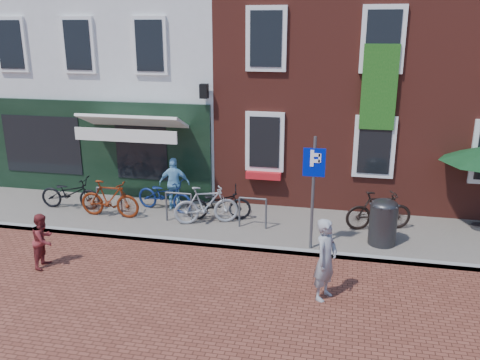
% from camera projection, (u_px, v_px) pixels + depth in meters
% --- Properties ---
extents(ground, '(80.00, 80.00, 0.00)m').
position_uv_depth(ground, '(223.00, 248.00, 12.09)').
color(ground, brown).
extents(sidewalk, '(24.00, 3.00, 0.10)m').
position_uv_depth(sidewalk, '(273.00, 227.00, 13.27)').
color(sidewalk, slate).
rests_on(sidewalk, ground).
extents(building_stucco, '(8.00, 8.00, 9.00)m').
position_uv_depth(building_stucco, '(135.00, 44.00, 18.33)').
color(building_stucco, silver).
rests_on(building_stucco, ground).
extents(building_brick_mid, '(6.00, 8.00, 10.00)m').
position_uv_depth(building_brick_mid, '(330.00, 30.00, 16.77)').
color(building_brick_mid, maroon).
rests_on(building_brick_mid, ground).
extents(litter_bin, '(0.65, 0.65, 1.20)m').
position_uv_depth(litter_bin, '(383.00, 220.00, 11.93)').
color(litter_bin, '#2E2D2F').
rests_on(litter_bin, sidewalk).
extents(parking_sign, '(0.50, 0.08, 2.69)m').
position_uv_depth(parking_sign, '(313.00, 179.00, 11.36)').
color(parking_sign, '#4C4C4F').
rests_on(parking_sign, sidewalk).
extents(woman, '(0.61, 0.71, 1.64)m').
position_uv_depth(woman, '(326.00, 259.00, 9.66)').
color(woman, gray).
rests_on(woman, ground).
extents(boy, '(0.50, 0.62, 1.23)m').
position_uv_depth(boy, '(43.00, 240.00, 11.03)').
color(boy, maroon).
rests_on(boy, ground).
extents(cafe_person, '(0.92, 0.50, 1.50)m').
position_uv_depth(cafe_person, '(174.00, 183.00, 14.26)').
color(cafe_person, '#7EC2E9').
rests_on(cafe_person, sidewalk).
extents(bicycle_0, '(1.79, 0.70, 0.93)m').
position_uv_depth(bicycle_0, '(70.00, 193.00, 14.34)').
color(bicycle_0, black).
rests_on(bicycle_0, sidewalk).
extents(bicycle_1, '(1.72, 0.51, 1.03)m').
position_uv_depth(bicycle_1, '(110.00, 199.00, 13.70)').
color(bicycle_1, '#611D08').
rests_on(bicycle_1, sidewalk).
extents(bicycle_2, '(1.85, 0.98, 0.93)m').
position_uv_depth(bicycle_2, '(165.00, 195.00, 14.17)').
color(bicycle_2, navy).
rests_on(bicycle_2, sidewalk).
extents(bicycle_3, '(1.77, 1.05, 1.03)m').
position_uv_depth(bicycle_3, '(206.00, 205.00, 13.22)').
color(bicycle_3, gray).
rests_on(bicycle_3, sidewalk).
extents(bicycle_4, '(1.85, 1.00, 0.93)m').
position_uv_depth(bicycle_4, '(218.00, 203.00, 13.52)').
color(bicycle_4, black).
rests_on(bicycle_4, sidewalk).
extents(bicycle_5, '(1.78, 0.95, 1.03)m').
position_uv_depth(bicycle_5, '(379.00, 211.00, 12.82)').
color(bicycle_5, black).
rests_on(bicycle_5, sidewalk).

